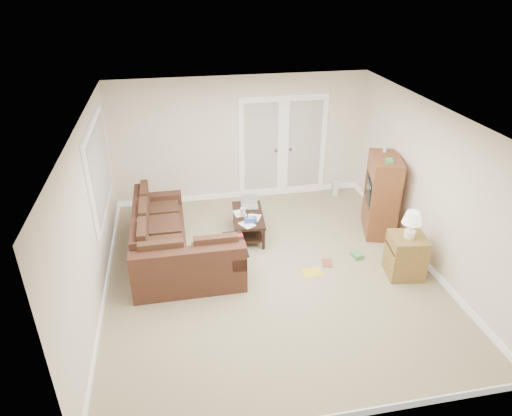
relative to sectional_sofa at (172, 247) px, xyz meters
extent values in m
plane|color=tan|center=(1.49, -0.55, -0.30)|extent=(5.50, 5.50, 0.00)
cube|color=silver|center=(1.49, -0.55, 2.20)|extent=(5.00, 5.50, 0.02)
cube|color=white|center=(-1.01, -0.55, 0.95)|extent=(0.02, 5.50, 2.50)
cube|color=white|center=(3.99, -0.55, 0.95)|extent=(0.02, 5.50, 2.50)
cube|color=white|center=(1.49, 2.20, 0.95)|extent=(5.00, 0.02, 2.50)
cube|color=white|center=(1.49, -3.30, 0.95)|extent=(5.00, 0.02, 2.50)
cube|color=white|center=(1.89, 2.17, 0.72)|extent=(0.90, 0.04, 2.13)
cube|color=white|center=(2.79, 2.17, 0.72)|extent=(0.90, 0.04, 2.13)
cube|color=silver|center=(1.89, 2.15, 0.77)|extent=(0.68, 0.02, 1.80)
cube|color=silver|center=(2.79, 2.15, 0.77)|extent=(0.68, 0.02, 1.80)
cube|color=white|center=(-0.98, 0.45, 1.25)|extent=(0.04, 1.92, 1.42)
cube|color=silver|center=(-0.95, 0.45, 1.25)|extent=(0.02, 1.74, 1.24)
cube|color=#49291C|center=(-0.17, 0.47, -0.11)|extent=(0.83, 2.10, 0.38)
cube|color=#49291C|center=(-0.48, 0.46, 0.28)|extent=(0.22, 2.10, 0.39)
cube|color=#49291C|center=(-0.18, 1.41, 0.18)|extent=(0.82, 0.22, 0.20)
cube|color=#472C1C|center=(-0.10, 0.47, 0.13)|extent=(0.55, 2.01, 0.11)
cube|color=#49291C|center=(0.24, -0.58, -0.11)|extent=(1.64, 0.82, 0.38)
cube|color=#49291C|center=(0.24, -0.88, 0.28)|extent=(1.64, 0.22, 0.39)
cube|color=#49291C|center=(0.95, -0.58, 0.18)|extent=(0.22, 0.82, 0.20)
cube|color=#472C1C|center=(0.24, -0.51, 0.13)|extent=(1.55, 0.55, 0.11)
cube|color=black|center=(0.95, -0.58, 0.29)|extent=(0.29, 0.73, 0.03)
cube|color=#AE1214|center=(0.95, -0.38, 0.31)|extent=(0.29, 0.11, 0.02)
cube|color=black|center=(1.35, 0.62, 0.10)|extent=(0.62, 1.08, 0.05)
cube|color=black|center=(1.35, 0.62, -0.16)|extent=(0.53, 1.00, 0.03)
cylinder|color=silver|center=(1.25, 0.58, 0.20)|extent=(0.08, 0.08, 0.15)
cylinder|color=#AE1214|center=(1.25, 0.58, 0.34)|extent=(0.01, 0.01, 0.13)
cube|color=#2F4B9B|center=(1.34, 0.34, 0.16)|extent=(0.22, 0.13, 0.08)
cube|color=white|center=(1.34, 0.53, 0.12)|extent=(0.39, 0.60, 0.00)
cube|color=brown|center=(3.69, 0.35, -0.04)|extent=(0.72, 0.99, 0.53)
cube|color=brown|center=(3.69, 0.35, 0.94)|extent=(0.72, 0.99, 0.35)
cube|color=black|center=(3.68, 0.36, 0.45)|extent=(0.56, 0.63, 0.44)
cube|color=black|center=(3.47, 0.42, 0.47)|extent=(0.14, 0.44, 0.35)
cube|color=#479C52|center=(3.63, 0.14, 1.14)|extent=(0.15, 0.18, 0.05)
cylinder|color=silver|center=(3.77, 0.61, 1.17)|extent=(0.06, 0.06, 0.11)
cube|color=olive|center=(3.52, -0.99, 0.03)|extent=(0.59, 0.59, 0.68)
cylinder|color=white|center=(3.52, -0.99, 0.42)|extent=(0.17, 0.17, 0.10)
cylinder|color=white|center=(3.52, -0.99, 0.55)|extent=(0.03, 0.03, 0.15)
cone|color=beige|center=(3.52, -0.99, 0.70)|extent=(0.29, 0.29, 0.19)
cube|color=silver|center=(3.43, 1.90, -0.15)|extent=(0.13, 0.11, 0.30)
cube|color=yellow|center=(2.14, -0.70, -0.30)|extent=(0.34, 0.28, 0.01)
cube|color=#479C52|center=(2.99, -0.42, -0.26)|extent=(0.18, 0.22, 0.08)
imported|color=brown|center=(2.37, -0.48, -0.30)|extent=(0.22, 0.26, 0.02)
camera|label=1|loc=(0.17, -6.29, 3.93)|focal=32.00mm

